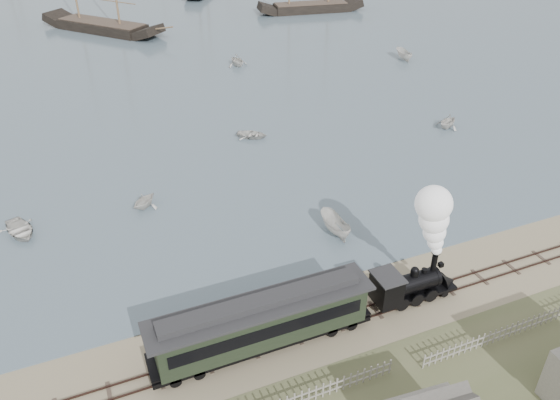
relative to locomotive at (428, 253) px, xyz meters
name	(u,v)px	position (x,y,z in m)	size (l,w,h in m)	color
ground	(298,311)	(-8.69, 2.00, -3.93)	(600.00, 600.00, 0.00)	tan
rail_track	(310,330)	(-8.69, 0.00, -3.89)	(120.00, 1.80, 0.16)	#33201B
picket_fence_east	(518,333)	(3.81, -5.50, -3.93)	(15.00, 0.10, 1.20)	gray
locomotive	(428,253)	(0.00, 0.00, 0.00)	(6.80, 2.54, 8.48)	black
passenger_coach	(262,321)	(-12.09, 0.00, -1.72)	(14.44, 2.78, 3.51)	black
beached_dinghy	(290,307)	(-9.23, 2.19, -3.49)	(4.23, 3.02, 0.88)	silver
rowboat_0	(20,230)	(-26.19, 19.09, -3.45)	(3.99, 2.85, 0.83)	silver
rowboat_1	(144,200)	(-15.88, 19.23, -3.14)	(2.76, 2.38, 1.45)	silver
rowboat_2	(335,225)	(-2.14, 9.18, -3.11)	(3.92, 1.47, 1.51)	silver
rowboat_3	(252,135)	(-2.13, 28.92, -3.52)	(3.39, 2.42, 0.70)	silver
rowboat_4	(448,121)	(19.55, 22.67, -3.06)	(3.05, 2.63, 1.61)	silver
rowboat_5	(404,55)	(28.85, 45.69, -3.10)	(3.98, 1.50, 1.54)	silver
rowboat_7	(237,60)	(4.33, 52.70, -2.96)	(3.45, 2.97, 1.82)	silver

